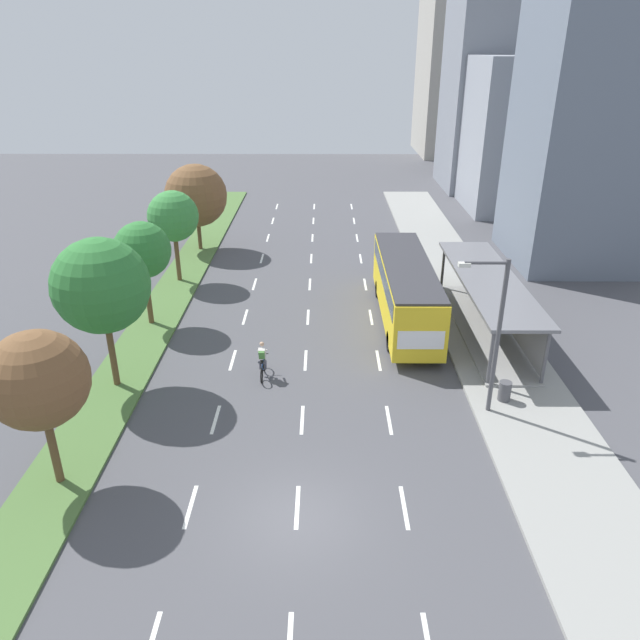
% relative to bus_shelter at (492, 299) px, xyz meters
% --- Properties ---
extents(ground_plane, '(140.00, 140.00, 0.00)m').
position_rel_bus_shelter_xyz_m(ground_plane, '(-9.53, -13.67, -1.87)').
color(ground_plane, '#4C4C51').
extents(median_strip, '(2.60, 52.00, 0.12)m').
position_rel_bus_shelter_xyz_m(median_strip, '(-17.83, 6.33, -1.81)').
color(median_strip, '#4C7038').
rests_on(median_strip, ground).
extents(sidewalk_right, '(4.50, 52.00, 0.15)m').
position_rel_bus_shelter_xyz_m(sidewalk_right, '(-0.28, 6.33, -1.79)').
color(sidewalk_right, gray).
rests_on(sidewalk_right, ground).
extents(lane_divider_left, '(0.14, 46.89, 0.01)m').
position_rel_bus_shelter_xyz_m(lane_divider_left, '(-13.03, 4.28, -1.86)').
color(lane_divider_left, white).
rests_on(lane_divider_left, ground).
extents(lane_divider_center, '(0.14, 46.89, 0.01)m').
position_rel_bus_shelter_xyz_m(lane_divider_center, '(-9.53, 4.28, -1.86)').
color(lane_divider_center, white).
rests_on(lane_divider_center, ground).
extents(lane_divider_right, '(0.14, 46.89, 0.01)m').
position_rel_bus_shelter_xyz_m(lane_divider_right, '(-6.03, 4.28, -1.86)').
color(lane_divider_right, white).
rests_on(lane_divider_right, ground).
extents(bus_shelter, '(2.90, 12.17, 2.86)m').
position_rel_bus_shelter_xyz_m(bus_shelter, '(0.00, 0.00, 0.00)').
color(bus_shelter, gray).
rests_on(bus_shelter, sidewalk_right).
extents(bus, '(2.54, 11.29, 3.37)m').
position_rel_bus_shelter_xyz_m(bus, '(-4.28, 1.32, 0.20)').
color(bus, yellow).
rests_on(bus, ground).
extents(cyclist, '(0.46, 1.82, 1.71)m').
position_rel_bus_shelter_xyz_m(cyclist, '(-11.43, -4.75, -1.08)').
color(cyclist, black).
rests_on(cyclist, ground).
extents(median_tree_nearest, '(3.25, 3.25, 5.61)m').
position_rel_bus_shelter_xyz_m(median_tree_nearest, '(-17.74, -12.02, 2.23)').
color(median_tree_nearest, brown).
rests_on(median_tree_nearest, median_strip).
extents(median_tree_second, '(3.99, 3.99, 6.65)m').
position_rel_bus_shelter_xyz_m(median_tree_second, '(-17.80, -5.60, 2.89)').
color(median_tree_second, brown).
rests_on(median_tree_second, median_strip).
extents(median_tree_third, '(2.94, 2.94, 5.55)m').
position_rel_bus_shelter_xyz_m(median_tree_third, '(-17.97, 0.82, 2.31)').
color(median_tree_third, brown).
rests_on(median_tree_third, median_strip).
extents(median_tree_fourth, '(3.10, 3.10, 5.69)m').
position_rel_bus_shelter_xyz_m(median_tree_fourth, '(-17.86, 7.23, 2.37)').
color(median_tree_fourth, brown).
rests_on(median_tree_fourth, median_strip).
extents(median_tree_fifth, '(4.39, 4.39, 6.12)m').
position_rel_bus_shelter_xyz_m(median_tree_fifth, '(-17.73, 13.65, 2.17)').
color(median_tree_fifth, brown).
rests_on(median_tree_fifth, median_strip).
extents(streetlight, '(1.91, 0.24, 6.50)m').
position_rel_bus_shelter_xyz_m(streetlight, '(-2.11, -7.64, 2.02)').
color(streetlight, '#4C4C51').
rests_on(streetlight, sidewalk_right).
extents(trash_bin, '(0.52, 0.52, 0.85)m').
position_rel_bus_shelter_xyz_m(trash_bin, '(-1.08, -6.88, -1.29)').
color(trash_bin, '#4C4C51').
rests_on(trash_bin, sidewalk_right).
extents(building_near_right, '(7.39, 8.92, 25.12)m').
position_rel_bus_shelter_xyz_m(building_near_right, '(8.08, 11.80, 10.69)').
color(building_near_right, slate).
rests_on(building_near_right, ground).
extents(building_mid_right, '(6.33, 11.53, 12.96)m').
position_rel_bus_shelter_xyz_m(building_mid_right, '(7.53, 27.43, 4.61)').
color(building_mid_right, '#8E939E').
rests_on(building_mid_right, ground).
extents(building_far_right, '(11.18, 9.76, 25.17)m').
position_rel_bus_shelter_xyz_m(building_far_right, '(9.46, 35.63, 10.72)').
color(building_far_right, gray).
rests_on(building_far_right, ground).
extents(building_tall_right, '(11.15, 13.30, 21.91)m').
position_rel_bus_shelter_xyz_m(building_tall_right, '(10.10, 57.78, 9.09)').
color(building_tall_right, '#A39E93').
rests_on(building_tall_right, ground).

